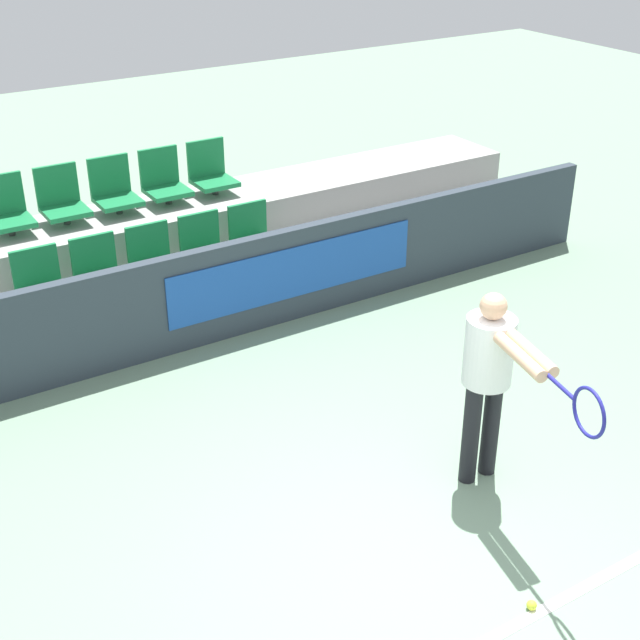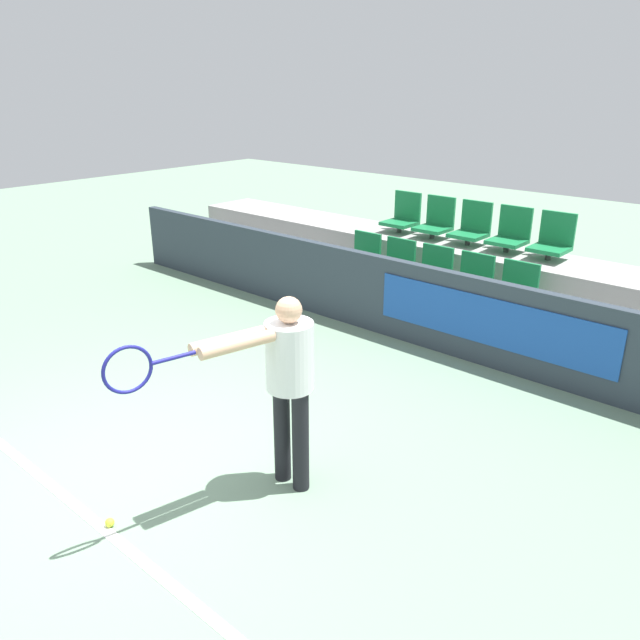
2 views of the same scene
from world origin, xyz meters
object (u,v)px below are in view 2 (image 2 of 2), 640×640
(tennis_player, at_px, (283,373))
(tennis_ball, at_px, (110,523))
(stadium_chair_8, at_px, (510,234))
(stadium_chair_6, at_px, (436,221))
(stadium_chair_9, at_px, (553,241))
(stadium_chair_0, at_px, (362,258))
(stadium_chair_2, at_px, (432,273))
(stadium_chair_1, at_px, (396,265))
(stadium_chair_4, at_px, (515,292))
(stadium_chair_7, at_px, (472,227))
(stadium_chair_3, at_px, (472,282))
(stadium_chair_5, at_px, (403,216))

(tennis_player, relative_size, tennis_ball, 23.59)
(stadium_chair_8, bearing_deg, stadium_chair_6, 180.00)
(stadium_chair_9, bearing_deg, tennis_ball, -96.59)
(stadium_chair_0, distance_m, stadium_chair_2, 1.12)
(stadium_chair_1, height_order, stadium_chair_8, stadium_chair_8)
(stadium_chair_4, bearing_deg, stadium_chair_6, 150.40)
(stadium_chair_2, relative_size, tennis_ball, 8.69)
(tennis_player, bearing_deg, stadium_chair_2, 118.55)
(stadium_chair_4, bearing_deg, stadium_chair_8, 120.40)
(stadium_chair_4, xyz_separation_m, tennis_ball, (-0.68, -4.95, -0.63))
(stadium_chair_4, height_order, tennis_ball, stadium_chair_4)
(stadium_chair_8, relative_size, tennis_ball, 8.69)
(stadium_chair_0, relative_size, tennis_player, 0.37)
(stadium_chair_4, xyz_separation_m, stadium_chair_7, (-1.12, 0.96, 0.44))
(stadium_chair_1, relative_size, stadium_chair_9, 1.00)
(stadium_chair_6, height_order, tennis_player, tennis_player)
(stadium_chair_3, height_order, stadium_chair_8, stadium_chair_8)
(stadium_chair_2, xyz_separation_m, tennis_player, (1.04, -3.77, 0.31))
(stadium_chair_1, height_order, stadium_chair_4, same)
(stadium_chair_9, bearing_deg, stadium_chair_4, -90.00)
(stadium_chair_0, bearing_deg, stadium_chair_2, 0.00)
(stadium_chair_9, height_order, tennis_player, tennis_player)
(stadium_chair_1, relative_size, stadium_chair_6, 1.00)
(stadium_chair_0, height_order, stadium_chair_5, stadium_chair_5)
(stadium_chair_3, distance_m, stadium_chair_7, 1.19)
(stadium_chair_7, bearing_deg, stadium_chair_6, 180.00)
(stadium_chair_9, height_order, tennis_ball, stadium_chair_9)
(stadium_chair_7, distance_m, stadium_chair_9, 1.12)
(stadium_chair_5, height_order, stadium_chair_9, same)
(tennis_player, bearing_deg, stadium_chair_4, 101.87)
(stadium_chair_3, distance_m, tennis_player, 3.81)
(stadium_chair_0, relative_size, tennis_ball, 8.69)
(stadium_chair_6, xyz_separation_m, tennis_ball, (1.00, -5.91, -1.07))
(stadium_chair_3, height_order, stadium_chair_5, stadium_chair_5)
(stadium_chair_0, relative_size, stadium_chair_5, 1.00)
(stadium_chair_6, relative_size, tennis_player, 0.37)
(stadium_chair_0, bearing_deg, stadium_chair_6, 59.60)
(stadium_chair_2, height_order, tennis_ball, stadium_chair_2)
(stadium_chair_7, bearing_deg, tennis_ball, -85.73)
(stadium_chair_5, distance_m, stadium_chair_6, 0.56)
(stadium_chair_7, bearing_deg, stadium_chair_5, 180.00)
(stadium_chair_2, height_order, stadium_chair_7, stadium_chair_7)
(tennis_ball, bearing_deg, stadium_chair_5, 104.84)
(stadium_chair_8, bearing_deg, tennis_ball, -91.17)
(stadium_chair_1, relative_size, stadium_chair_4, 1.00)
(stadium_chair_9, bearing_deg, stadium_chair_0, -156.92)
(stadium_chair_3, xyz_separation_m, stadium_chair_7, (-0.56, 0.96, 0.44))
(stadium_chair_7, distance_m, tennis_ball, 6.02)
(stadium_chair_0, height_order, stadium_chair_4, same)
(stadium_chair_5, relative_size, stadium_chair_9, 1.00)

